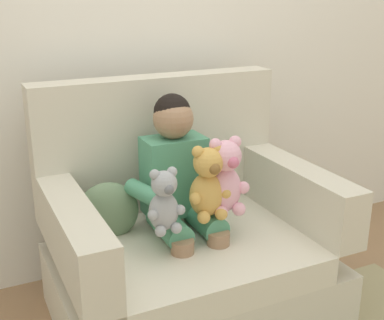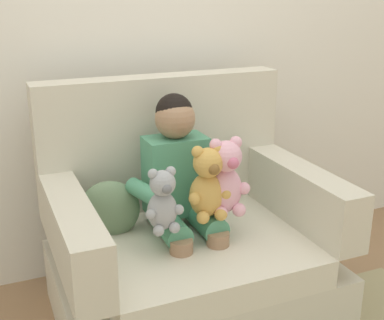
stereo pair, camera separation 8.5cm
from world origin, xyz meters
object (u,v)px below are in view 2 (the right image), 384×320
(plush_honey, at_px, (207,184))
(plush_grey, at_px, (163,202))
(plush_pink, at_px, (225,179))
(seated_child, at_px, (181,183))
(armchair, at_px, (187,246))
(throw_pillow, at_px, (109,210))

(plush_honey, xyz_separation_m, plush_grey, (-0.20, -0.04, -0.02))
(plush_pink, bearing_deg, plush_honey, -152.67)
(seated_child, xyz_separation_m, plush_grey, (-0.15, -0.19, 0.02))
(plush_grey, bearing_deg, armchair, 56.92)
(plush_honey, height_order, plush_grey, plush_honey)
(seated_child, xyz_separation_m, plush_pink, (0.14, -0.14, 0.05))
(plush_honey, distance_m, plush_grey, 0.21)
(plush_pink, height_order, throw_pillow, plush_pink)
(plush_grey, xyz_separation_m, throw_pillow, (-0.14, 0.28, -0.13))
(seated_child, bearing_deg, plush_grey, -126.02)
(armchair, bearing_deg, plush_pink, -48.06)
(plush_grey, relative_size, throw_pillow, 0.98)
(plush_honey, bearing_deg, seated_child, 130.84)
(armchair, relative_size, throw_pillow, 4.39)
(seated_child, distance_m, plush_pink, 0.20)
(plush_grey, distance_m, plush_pink, 0.29)
(armchair, height_order, throw_pillow, armchair)
(plush_grey, bearing_deg, plush_honey, 21.72)
(plush_pink, bearing_deg, throw_pillow, 172.58)
(plush_grey, height_order, plush_pink, plush_pink)
(seated_child, bearing_deg, plush_pink, -43.00)
(seated_child, relative_size, throw_pillow, 3.17)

